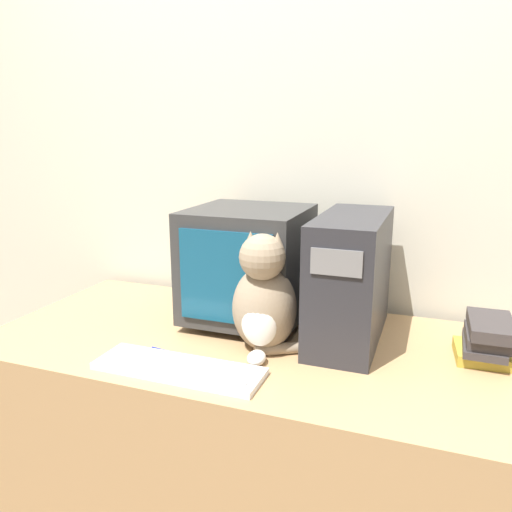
{
  "coord_description": "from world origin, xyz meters",
  "views": [
    {
      "loc": [
        0.51,
        -0.97,
        1.39
      ],
      "look_at": [
        -0.01,
        0.44,
        1.01
      ],
      "focal_mm": 35.0,
      "sensor_mm": 36.0,
      "label": 1
    }
  ],
  "objects": [
    {
      "name": "pen",
      "position": [
        -0.19,
        0.21,
        0.76
      ],
      "size": [
        0.14,
        0.03,
        0.01
      ],
      "color": "navy",
      "rests_on": "desk"
    },
    {
      "name": "crt_monitor",
      "position": [
        -0.07,
        0.54,
        0.96
      ],
      "size": [
        0.38,
        0.39,
        0.39
      ],
      "color": "#333333",
      "rests_on": "desk"
    },
    {
      "name": "desk",
      "position": [
        0.0,
        0.39,
        0.38
      ],
      "size": [
        1.67,
        0.78,
        0.76
      ],
      "color": "tan",
      "rests_on": "ground_plane"
    },
    {
      "name": "keyboard",
      "position": [
        -0.11,
        0.12,
        0.77
      ],
      "size": [
        0.47,
        0.15,
        0.02
      ],
      "color": "silver",
      "rests_on": "desk"
    },
    {
      "name": "computer_tower",
      "position": [
        0.27,
        0.51,
        0.95
      ],
      "size": [
        0.19,
        0.48,
        0.39
      ],
      "color": "#28282D",
      "rests_on": "desk"
    },
    {
      "name": "wall_back",
      "position": [
        0.0,
        0.84,
        1.25
      ],
      "size": [
        7.0,
        0.05,
        2.5
      ],
      "color": "beige",
      "rests_on": "ground_plane"
    },
    {
      "name": "cat",
      "position": [
        0.06,
        0.33,
        0.91
      ],
      "size": [
        0.3,
        0.25,
        0.36
      ],
      "rotation": [
        0.0,
        0.0,
        0.14
      ],
      "color": "gray",
      "rests_on": "desk"
    },
    {
      "name": "book_stack",
      "position": [
        0.67,
        0.49,
        0.82
      ],
      "size": [
        0.17,
        0.21,
        0.12
      ],
      "color": "gold",
      "rests_on": "desk"
    }
  ]
}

